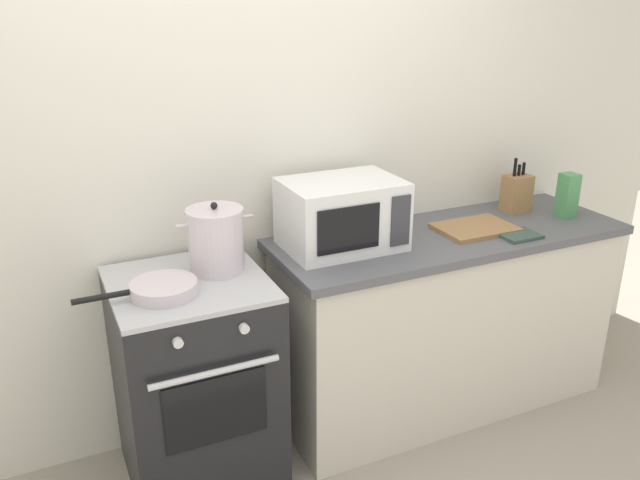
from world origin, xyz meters
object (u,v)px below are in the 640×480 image
frying_pan (162,289)px  stock_pot (216,240)px  pasta_box (567,195)px  cutting_board (475,228)px  oven_mitt (519,235)px  knife_block (517,193)px  microwave (342,214)px  stove (196,382)px

frying_pan → stock_pot: bearing=28.7°
stock_pot → pasta_box: stock_pot is taller
stock_pot → cutting_board: bearing=-2.7°
cutting_board → oven_mitt: cutting_board is taller
frying_pan → knife_block: knife_block is taller
frying_pan → oven_mitt: size_ratio=2.49×
microwave → pasta_box: (1.19, -0.11, -0.04)m
stock_pot → frying_pan: bearing=-151.3°
frying_pan → pasta_box: size_ratio=2.04×
pasta_box → oven_mitt: 0.44m
oven_mitt → cutting_board: bearing=128.1°
stock_pot → oven_mitt: bearing=-9.1°
microwave → pasta_box: bearing=-5.2°
cutting_board → stock_pot: bearing=177.3°
microwave → knife_block: bearing=3.5°
stove → frying_pan: 0.50m
frying_pan → pasta_box: pasta_box is taller
microwave → cutting_board: size_ratio=1.39×
microwave → knife_block: size_ratio=1.78×
stock_pot → frying_pan: 0.31m
oven_mitt → stove: bearing=173.9°
oven_mitt → microwave: bearing=163.3°
frying_pan → microwave: size_ratio=0.90×
stock_pot → microwave: (0.57, 0.02, 0.02)m
microwave → cutting_board: (0.67, -0.08, -0.14)m
frying_pan → microwave: 0.85m
stock_pot → microwave: bearing=2.0°
stove → pasta_box: 1.99m
stove → cutting_board: 1.45m
stock_pot → pasta_box: bearing=-2.9°
pasta_box → oven_mitt: (-0.40, -0.13, -0.10)m
stove → oven_mitt: 1.58m
cutting_board → oven_mitt: bearing=-51.9°
microwave → oven_mitt: 0.84m
stove → microwave: 0.94m
frying_pan → cutting_board: 1.49m
stove → stock_pot: (0.14, 0.06, 0.59)m
knife_block → pasta_box: 0.24m
cutting_board → stove: bearing=-180.0°
stock_pot → knife_block: 1.60m
stove → cutting_board: size_ratio=2.56×
stock_pot → stove: bearing=-156.6°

